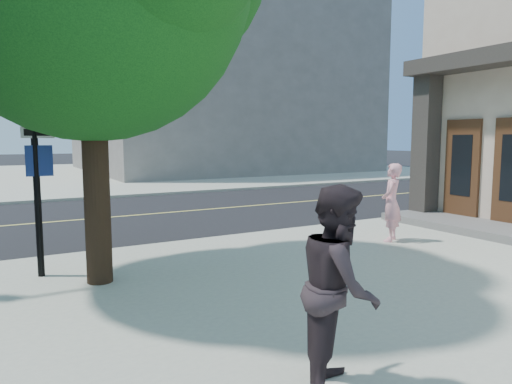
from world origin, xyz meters
TOP-DOWN VIEW (x-y plane):
  - ground at (0.00, 0.00)m, footprint 140.00×140.00m
  - road_ew at (0.00, 4.50)m, footprint 140.00×9.00m
  - sidewalk_ne at (13.50, 21.50)m, footprint 29.00×25.00m
  - filler_ne at (14.00, 22.00)m, footprint 18.00×16.00m
  - man_on_phone at (6.58, -2.30)m, footprint 0.73×0.68m
  - pedestrian at (1.72, -6.39)m, footprint 1.09×1.11m

SIDE VIEW (x-z plane):
  - ground at x=0.00m, z-range 0.00..0.00m
  - road_ew at x=0.00m, z-range 0.00..0.01m
  - sidewalk_ne at x=13.50m, z-range 0.00..0.12m
  - man_on_phone at x=6.58m, z-range 0.12..1.79m
  - pedestrian at x=1.72m, z-range 0.12..1.93m
  - filler_ne at x=14.00m, z-range 0.12..14.12m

